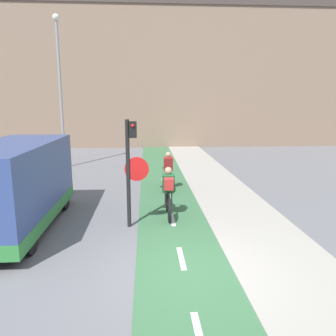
{
  "coord_description": "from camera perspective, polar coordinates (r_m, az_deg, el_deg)",
  "views": [
    {
      "loc": [
        -0.75,
        -6.27,
        3.43
      ],
      "look_at": [
        0.0,
        4.98,
        1.2
      ],
      "focal_mm": 35.0,
      "sensor_mm": 36.0,
      "label": 1
    }
  ],
  "objects": [
    {
      "name": "sidewalk_strip",
      "position": [
        7.72,
        19.96,
        -15.67
      ],
      "size": [
        2.4,
        60.0,
        0.05
      ],
      "color": "#A8A399",
      "rests_on": "ground_plane"
    },
    {
      "name": "bike_lane",
      "position": [
        7.18,
        2.78,
        -17.25
      ],
      "size": [
        2.02,
        60.0,
        0.02
      ],
      "color": "#3D7047",
      "rests_on": "ground_plane"
    },
    {
      "name": "cyclist_far",
      "position": [
        13.14,
        0.03,
        -0.89
      ],
      "size": [
        0.46,
        1.75,
        1.55
      ],
      "color": "black",
      "rests_on": "ground_plane"
    },
    {
      "name": "building_row_background",
      "position": [
        28.41,
        -2.38,
        15.49
      ],
      "size": [
        60.0,
        5.2,
        11.13
      ],
      "color": "#89705B",
      "rests_on": "ground_plane"
    },
    {
      "name": "street_lamp_far",
      "position": [
        18.48,
        -18.34,
        14.61
      ],
      "size": [
        0.36,
        0.36,
        7.85
      ],
      "color": "gray",
      "rests_on": "ground_plane"
    },
    {
      "name": "traffic_light_pole",
      "position": [
        9.0,
        -6.45,
        1.14
      ],
      "size": [
        0.67,
        0.25,
        3.01
      ],
      "color": "black",
      "rests_on": "ground_plane"
    },
    {
      "name": "ground_plane",
      "position": [
        7.18,
        2.78,
        -17.33
      ],
      "size": [
        120.0,
        120.0,
        0.0
      ],
      "primitive_type": "plane",
      "color": "slate"
    },
    {
      "name": "cyclist_near",
      "position": [
        9.99,
        0.06,
        -4.5
      ],
      "size": [
        0.46,
        1.78,
        1.55
      ],
      "color": "black",
      "rests_on": "ground_plane"
    },
    {
      "name": "van",
      "position": [
        9.86,
        -25.12,
        -3.1
      ],
      "size": [
        1.97,
        5.06,
        2.39
      ],
      "color": "#334784",
      "rests_on": "ground_plane"
    }
  ]
}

